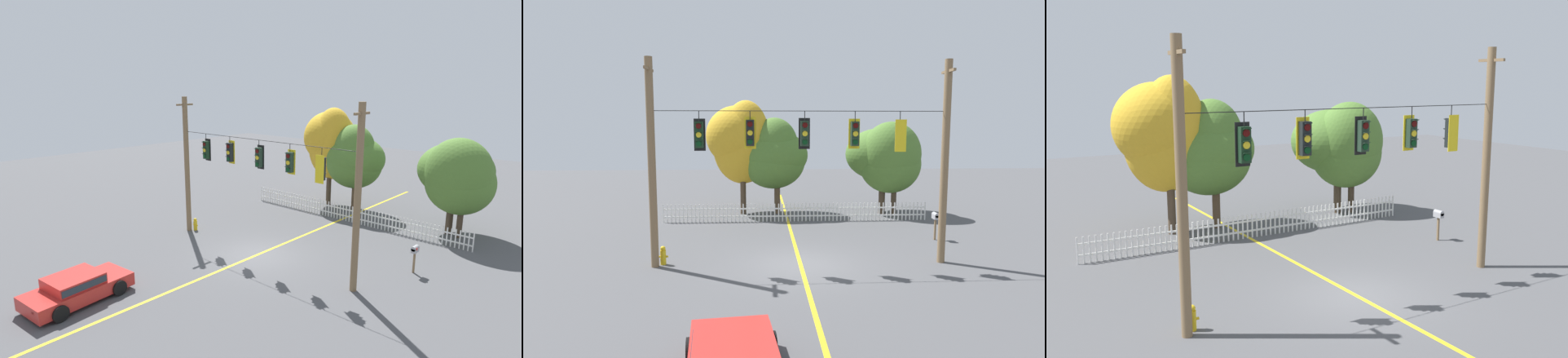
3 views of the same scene
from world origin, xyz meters
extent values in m
plane|color=#4C4C4F|center=(0.00, 0.00, 0.00)|extent=(80.00, 80.00, 0.00)
cube|color=gold|center=(0.00, 0.00, 0.00)|extent=(0.16, 36.00, 0.01)
cylinder|color=brown|center=(-5.61, 0.00, 3.95)|extent=(0.29, 0.29, 7.91)
cylinder|color=brown|center=(5.61, 0.00, 3.95)|extent=(0.29, 0.29, 7.91)
cube|color=brown|center=(-5.61, 0.00, 7.46)|extent=(0.10, 1.10, 0.10)
cube|color=brown|center=(5.61, 0.00, 7.46)|extent=(0.10, 1.10, 0.10)
cylinder|color=black|center=(0.00, 0.00, 5.95)|extent=(11.03, 0.02, 0.02)
cylinder|color=black|center=(-3.83, 0.00, 5.75)|extent=(0.03, 0.03, 0.40)
cube|color=black|center=(-3.83, 0.13, 5.06)|extent=(0.43, 0.02, 1.21)
cube|color=black|center=(-3.83, 0.00, 5.06)|extent=(0.30, 0.24, 0.98)
cylinder|color=#410706|center=(-3.83, -0.14, 5.38)|extent=(0.20, 0.03, 0.20)
cube|color=black|center=(-3.83, -0.18, 5.50)|extent=(0.22, 0.12, 0.06)
cylinder|color=yellow|center=(-3.83, -0.14, 5.06)|extent=(0.20, 0.03, 0.20)
cube|color=black|center=(-3.83, -0.18, 5.17)|extent=(0.22, 0.12, 0.06)
cylinder|color=#073513|center=(-3.83, -0.14, 4.73)|extent=(0.20, 0.03, 0.20)
cube|color=black|center=(-3.83, -0.18, 4.85)|extent=(0.22, 0.12, 0.06)
cylinder|color=black|center=(-1.92, 0.00, 5.78)|extent=(0.03, 0.03, 0.33)
cube|color=yellow|center=(-1.92, 0.13, 5.13)|extent=(0.43, 0.02, 1.21)
cube|color=black|center=(-1.92, 0.00, 5.13)|extent=(0.30, 0.24, 0.98)
cylinder|color=#410706|center=(-1.92, -0.14, 5.45)|extent=(0.20, 0.03, 0.20)
cube|color=black|center=(-1.92, -0.18, 5.57)|extent=(0.22, 0.12, 0.06)
cylinder|color=yellow|center=(-1.92, -0.14, 5.13)|extent=(0.20, 0.03, 0.20)
cube|color=black|center=(-1.92, -0.18, 5.24)|extent=(0.22, 0.12, 0.06)
cylinder|color=#073513|center=(-1.92, -0.14, 4.80)|extent=(0.20, 0.03, 0.20)
cube|color=black|center=(-1.92, -0.18, 4.92)|extent=(0.22, 0.12, 0.06)
cylinder|color=black|center=(0.14, 0.00, 5.76)|extent=(0.03, 0.03, 0.37)
cube|color=black|center=(0.14, 0.13, 5.10)|extent=(0.43, 0.02, 1.18)
cube|color=#1E3323|center=(0.14, 0.00, 5.10)|extent=(0.30, 0.24, 0.95)
cylinder|color=#410706|center=(0.14, -0.14, 5.42)|extent=(0.20, 0.03, 0.20)
cube|color=#1E3323|center=(0.14, -0.18, 5.53)|extent=(0.22, 0.12, 0.06)
cylinder|color=yellow|center=(0.14, -0.14, 5.10)|extent=(0.20, 0.03, 0.20)
cube|color=#1E3323|center=(0.14, -0.18, 5.22)|extent=(0.22, 0.12, 0.06)
cylinder|color=#073513|center=(0.14, -0.14, 4.79)|extent=(0.20, 0.03, 0.20)
cube|color=#1E3323|center=(0.14, -0.18, 4.90)|extent=(0.22, 0.12, 0.06)
cylinder|color=black|center=(2.06, 0.00, 5.75)|extent=(0.03, 0.03, 0.39)
cube|color=yellow|center=(2.06, 0.13, 5.09)|extent=(0.43, 0.02, 1.15)
cube|color=#1E3323|center=(2.06, 0.00, 5.09)|extent=(0.30, 0.24, 0.92)
cylinder|color=#410706|center=(2.06, -0.14, 5.40)|extent=(0.20, 0.03, 0.20)
cube|color=#1E3323|center=(2.06, -0.18, 5.52)|extent=(0.22, 0.12, 0.06)
cylinder|color=yellow|center=(2.06, -0.14, 5.09)|extent=(0.20, 0.03, 0.20)
cube|color=#1E3323|center=(2.06, -0.18, 5.21)|extent=(0.22, 0.12, 0.06)
cylinder|color=#073513|center=(2.06, -0.14, 4.79)|extent=(0.20, 0.03, 0.20)
cube|color=#1E3323|center=(2.06, -0.18, 4.90)|extent=(0.22, 0.12, 0.06)
cylinder|color=black|center=(3.80, 0.00, 5.73)|extent=(0.03, 0.03, 0.43)
cube|color=yellow|center=(3.80, -0.13, 5.02)|extent=(0.43, 0.02, 1.23)
cube|color=black|center=(3.80, 0.00, 5.02)|extent=(0.30, 0.24, 0.99)
cylinder|color=#410706|center=(3.80, 0.14, 5.35)|extent=(0.20, 0.03, 0.20)
cube|color=black|center=(3.80, 0.18, 5.47)|extent=(0.22, 0.12, 0.06)
cylinder|color=yellow|center=(3.80, 0.14, 5.02)|extent=(0.20, 0.03, 0.20)
cube|color=black|center=(3.80, 0.18, 5.14)|extent=(0.22, 0.12, 0.06)
cylinder|color=#073513|center=(3.80, 0.14, 4.69)|extent=(0.20, 0.03, 0.20)
cube|color=black|center=(3.80, 0.18, 4.81)|extent=(0.22, 0.12, 0.06)
cube|color=white|center=(-7.04, 7.94, 0.52)|extent=(0.06, 0.04, 1.04)
cube|color=white|center=(-6.82, 7.94, 0.52)|extent=(0.06, 0.04, 1.04)
cube|color=white|center=(-6.59, 7.94, 0.52)|extent=(0.06, 0.04, 1.04)
cube|color=white|center=(-6.37, 7.94, 0.52)|extent=(0.06, 0.04, 1.04)
cube|color=white|center=(-6.14, 7.94, 0.52)|extent=(0.06, 0.04, 1.04)
cube|color=white|center=(-5.92, 7.94, 0.52)|extent=(0.06, 0.04, 1.04)
cube|color=white|center=(-5.69, 7.94, 0.52)|extent=(0.06, 0.04, 1.04)
cube|color=white|center=(-5.47, 7.94, 0.52)|extent=(0.06, 0.04, 1.04)
cube|color=white|center=(-5.25, 7.94, 0.52)|extent=(0.06, 0.04, 1.04)
cube|color=white|center=(-5.02, 7.94, 0.52)|extent=(0.06, 0.04, 1.04)
cube|color=white|center=(-4.80, 7.94, 0.52)|extent=(0.06, 0.04, 1.04)
cube|color=white|center=(-4.57, 7.94, 0.52)|extent=(0.06, 0.04, 1.04)
cube|color=white|center=(-4.35, 7.94, 0.52)|extent=(0.06, 0.04, 1.04)
cube|color=white|center=(-4.12, 7.94, 0.52)|extent=(0.06, 0.04, 1.04)
cube|color=white|center=(-3.90, 7.94, 0.52)|extent=(0.06, 0.04, 1.04)
cube|color=white|center=(-3.67, 7.94, 0.52)|extent=(0.06, 0.04, 1.04)
cube|color=white|center=(-3.45, 7.94, 0.52)|extent=(0.06, 0.04, 1.04)
cube|color=white|center=(-3.23, 7.94, 0.52)|extent=(0.06, 0.04, 1.04)
cube|color=white|center=(-3.00, 7.94, 0.52)|extent=(0.06, 0.04, 1.04)
cube|color=white|center=(-2.78, 7.94, 0.52)|extent=(0.06, 0.04, 1.04)
cube|color=white|center=(-2.55, 7.94, 0.52)|extent=(0.06, 0.04, 1.04)
cube|color=white|center=(-2.33, 7.94, 0.52)|extent=(0.06, 0.04, 1.04)
cube|color=white|center=(-2.10, 7.94, 0.52)|extent=(0.06, 0.04, 1.04)
cube|color=white|center=(-1.88, 7.94, 0.52)|extent=(0.06, 0.04, 1.04)
cube|color=white|center=(-1.65, 7.94, 0.52)|extent=(0.06, 0.04, 1.04)
cube|color=white|center=(-1.43, 7.94, 0.52)|extent=(0.06, 0.04, 1.04)
cube|color=white|center=(-1.21, 7.94, 0.52)|extent=(0.06, 0.04, 1.04)
cube|color=white|center=(-0.98, 7.94, 0.52)|extent=(0.06, 0.04, 1.04)
cube|color=white|center=(-0.76, 7.94, 0.52)|extent=(0.06, 0.04, 1.04)
cube|color=white|center=(-0.53, 7.94, 0.52)|extent=(0.06, 0.04, 1.04)
cube|color=white|center=(-0.31, 7.94, 0.52)|extent=(0.06, 0.04, 1.04)
cube|color=white|center=(-0.08, 7.94, 0.52)|extent=(0.06, 0.04, 1.04)
cube|color=white|center=(0.14, 7.94, 0.52)|extent=(0.06, 0.04, 1.04)
cube|color=white|center=(0.37, 7.94, 0.52)|extent=(0.06, 0.04, 1.04)
cube|color=white|center=(0.59, 7.94, 0.52)|extent=(0.06, 0.04, 1.04)
cube|color=white|center=(0.81, 7.94, 0.52)|extent=(0.06, 0.04, 1.04)
cube|color=white|center=(1.04, 7.94, 0.52)|extent=(0.06, 0.04, 1.04)
cube|color=white|center=(1.26, 7.94, 0.52)|extent=(0.06, 0.04, 1.04)
cube|color=white|center=(1.49, 7.94, 0.52)|extent=(0.06, 0.04, 1.04)
cube|color=white|center=(1.71, 7.94, 0.52)|extent=(0.06, 0.04, 1.04)
cube|color=white|center=(1.94, 7.94, 0.52)|extent=(0.06, 0.04, 1.04)
cube|color=white|center=(2.16, 7.94, 0.52)|extent=(0.06, 0.04, 1.04)
cube|color=white|center=(2.39, 7.94, 0.52)|extent=(0.06, 0.04, 1.04)
cube|color=white|center=(2.61, 7.94, 0.52)|extent=(0.06, 0.04, 1.04)
cube|color=white|center=(2.84, 7.94, 0.52)|extent=(0.06, 0.04, 1.04)
cube|color=white|center=(3.06, 7.94, 0.52)|extent=(0.06, 0.04, 1.04)
cube|color=white|center=(3.28, 7.94, 0.52)|extent=(0.06, 0.04, 1.04)
cube|color=white|center=(3.51, 7.94, 0.52)|extent=(0.06, 0.04, 1.04)
cube|color=white|center=(3.73, 7.94, 0.52)|extent=(0.06, 0.04, 1.04)
cube|color=white|center=(3.96, 7.94, 0.52)|extent=(0.06, 0.04, 1.04)
cube|color=white|center=(4.18, 7.94, 0.52)|extent=(0.06, 0.04, 1.04)
cube|color=white|center=(4.41, 7.94, 0.52)|extent=(0.06, 0.04, 1.04)
cube|color=white|center=(4.63, 7.94, 0.52)|extent=(0.06, 0.04, 1.04)
cube|color=white|center=(4.86, 7.94, 0.52)|extent=(0.06, 0.04, 1.04)
cube|color=white|center=(5.08, 7.94, 0.52)|extent=(0.06, 0.04, 1.04)
cube|color=white|center=(5.30, 7.94, 0.52)|extent=(0.06, 0.04, 1.04)
cube|color=white|center=(5.53, 7.94, 0.52)|extent=(0.06, 0.04, 1.04)
cube|color=white|center=(5.75, 7.94, 0.52)|extent=(0.06, 0.04, 1.04)
cube|color=white|center=(5.98, 7.94, 0.52)|extent=(0.06, 0.04, 1.04)
cube|color=white|center=(6.20, 7.94, 0.52)|extent=(0.06, 0.04, 1.04)
cube|color=white|center=(6.43, 7.94, 0.52)|extent=(0.06, 0.04, 1.04)
cube|color=white|center=(6.65, 7.94, 0.52)|extent=(0.06, 0.04, 1.04)
cube|color=white|center=(6.88, 7.94, 0.52)|extent=(0.06, 0.04, 1.04)
cube|color=white|center=(7.10, 7.94, 0.52)|extent=(0.06, 0.04, 1.04)
cube|color=white|center=(7.32, 7.94, 0.52)|extent=(0.06, 0.04, 1.04)
cube|color=white|center=(7.55, 7.94, 0.52)|extent=(0.06, 0.04, 1.04)
cube|color=white|center=(7.77, 7.94, 0.52)|extent=(0.06, 0.04, 1.04)
cube|color=white|center=(8.00, 7.94, 0.52)|extent=(0.06, 0.04, 1.04)
cube|color=white|center=(0.48, 7.97, 0.31)|extent=(15.04, 0.03, 0.08)
cube|color=white|center=(0.48, 7.97, 0.75)|extent=(15.04, 0.03, 0.08)
cylinder|color=#473828|center=(-2.64, 10.37, 1.43)|extent=(0.35, 0.35, 2.86)
ellipsoid|color=gold|center=(-2.67, 10.80, 4.14)|extent=(3.65, 3.16, 4.56)
ellipsoid|color=gold|center=(-2.44, 10.41, 4.68)|extent=(2.91, 2.49, 4.67)
ellipsoid|color=gold|center=(-3.02, 10.84, 4.84)|extent=(3.83, 3.59, 3.76)
cylinder|color=brown|center=(-0.52, 10.37, 1.18)|extent=(0.36, 0.36, 2.36)
ellipsoid|color=#4C752D|center=(-0.75, 10.49, 3.33)|extent=(3.95, 3.36, 3.53)
ellipsoid|color=#4C752D|center=(-0.69, 10.51, 3.66)|extent=(4.17, 3.51, 3.07)
ellipsoid|color=#4C752D|center=(-0.70, 10.30, 4.27)|extent=(2.89, 2.54, 3.38)
cylinder|color=#473828|center=(6.02, 10.03, 1.17)|extent=(0.39, 0.39, 2.33)
ellipsoid|color=#4C752D|center=(6.38, 10.22, 3.28)|extent=(3.20, 3.11, 3.47)
ellipsoid|color=#4C752D|center=(5.91, 10.50, 3.69)|extent=(4.21, 3.86, 3.23)
cylinder|color=#473828|center=(6.69, 9.74, 1.05)|extent=(0.33, 0.33, 2.09)
ellipsoid|color=#4C752D|center=(6.42, 9.85, 3.14)|extent=(3.76, 3.41, 3.63)
ellipsoid|color=#4C752D|center=(6.39, 9.54, 3.75)|extent=(3.62, 2.97, 3.93)
cylinder|color=gold|center=(-5.37, 0.27, 0.29)|extent=(0.22, 0.22, 0.57)
sphere|color=gold|center=(-5.37, 0.27, 0.64)|extent=(0.20, 0.20, 0.20)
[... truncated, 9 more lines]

